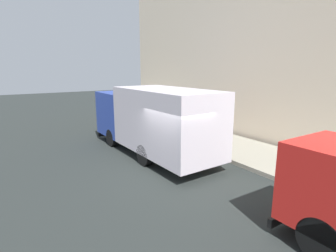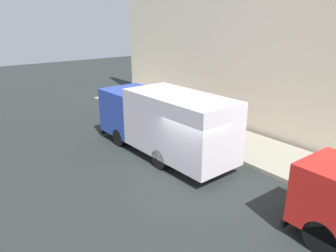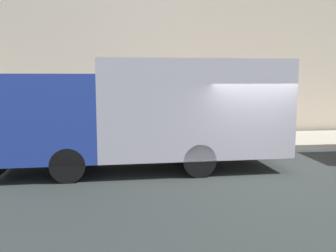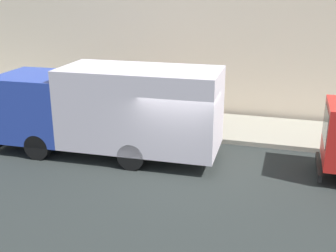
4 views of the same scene
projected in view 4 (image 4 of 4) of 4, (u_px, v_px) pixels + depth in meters
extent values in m
plane|color=#252A28|center=(179.00, 172.00, 13.58)|extent=(80.00, 80.00, 0.00)
cube|color=gray|center=(207.00, 126.00, 17.84)|extent=(3.43, 30.00, 0.18)
cube|color=#2740A5|center=(38.00, 106.00, 15.27)|extent=(2.56, 2.59, 2.30)
cube|color=black|center=(8.00, 96.00, 15.48)|extent=(2.09, 0.12, 1.29)
cube|color=silver|center=(141.00, 108.00, 14.26)|extent=(2.64, 5.42, 2.71)
cube|color=black|center=(11.00, 137.00, 16.01)|extent=(2.39, 0.19, 0.24)
cylinder|color=black|center=(38.00, 147.00, 14.51)|extent=(0.33, 0.91, 0.90)
cylinder|color=black|center=(68.00, 127.00, 16.52)|extent=(0.33, 0.91, 0.90)
cylinder|color=black|center=(131.00, 156.00, 13.69)|extent=(0.33, 0.91, 0.90)
cylinder|color=black|center=(151.00, 135.00, 15.70)|extent=(0.33, 0.91, 0.90)
cube|color=black|center=(326.00, 125.00, 12.89)|extent=(1.73, 0.07, 1.06)
cube|color=black|center=(318.00, 166.00, 13.36)|extent=(1.98, 0.14, 0.24)
cylinder|color=black|center=(97.00, 103.00, 19.52)|extent=(0.33, 0.33, 0.79)
cylinder|color=tan|center=(97.00, 88.00, 19.30)|extent=(0.45, 0.45, 0.62)
sphere|color=#8C6349|center=(96.00, 79.00, 19.17)|extent=(0.20, 0.20, 0.20)
cylinder|color=black|center=(156.00, 109.00, 18.31)|extent=(0.31, 0.31, 0.87)
cylinder|color=#A31C28|center=(155.00, 93.00, 18.07)|extent=(0.41, 0.41, 0.65)
sphere|color=#916453|center=(155.00, 83.00, 17.93)|extent=(0.23, 0.23, 0.23)
cylinder|color=black|center=(87.00, 108.00, 18.48)|extent=(0.34, 0.34, 0.91)
cylinder|color=#37538D|center=(86.00, 92.00, 18.25)|extent=(0.45, 0.45, 0.56)
sphere|color=#D4A88D|center=(86.00, 83.00, 18.13)|extent=(0.22, 0.22, 0.22)
cone|color=orange|center=(73.00, 111.00, 18.61)|extent=(0.42, 0.42, 0.60)
cylinder|color=#4C5156|center=(123.00, 97.00, 17.16)|extent=(0.08, 0.08, 2.48)
cube|color=blue|center=(122.00, 73.00, 16.86)|extent=(0.44, 0.03, 0.36)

